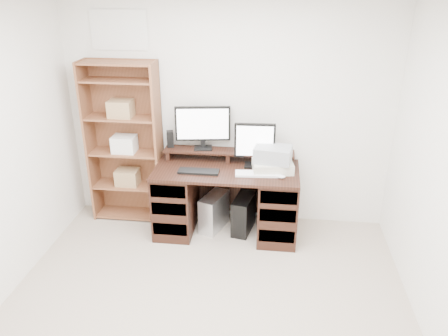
% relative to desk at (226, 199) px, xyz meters
% --- Properties ---
extents(room, '(3.54, 4.04, 2.54)m').
position_rel_desk_xyz_m(room, '(-0.04, -1.64, 0.86)').
color(room, '#B4A28F').
rests_on(room, ground).
extents(desk, '(1.50, 0.70, 0.75)m').
position_rel_desk_xyz_m(desk, '(0.00, 0.00, 0.00)').
color(desk, black).
rests_on(desk, ground).
extents(riser_shelf, '(1.40, 0.22, 0.12)m').
position_rel_desk_xyz_m(riser_shelf, '(-0.00, 0.21, 0.45)').
color(riser_shelf, black).
rests_on(riser_shelf, desk).
extents(monitor_wide, '(0.59, 0.18, 0.47)m').
position_rel_desk_xyz_m(monitor_wide, '(-0.28, 0.25, 0.74)').
color(monitor_wide, black).
rests_on(monitor_wide, riser_shelf).
extents(monitor_small, '(0.42, 0.16, 0.46)m').
position_rel_desk_xyz_m(monitor_small, '(0.28, 0.12, 0.61)').
color(monitor_small, black).
rests_on(monitor_small, desk).
extents(speaker, '(0.09, 0.09, 0.18)m').
position_rel_desk_xyz_m(speaker, '(-0.65, 0.24, 0.57)').
color(speaker, black).
rests_on(speaker, riser_shelf).
extents(keyboard_black, '(0.42, 0.14, 0.02)m').
position_rel_desk_xyz_m(keyboard_black, '(-0.27, -0.13, 0.37)').
color(keyboard_black, black).
rests_on(keyboard_black, desk).
extents(keyboard_white, '(0.47, 0.17, 0.02)m').
position_rel_desk_xyz_m(keyboard_white, '(0.34, -0.12, 0.37)').
color(keyboard_white, white).
rests_on(keyboard_white, desk).
extents(mouse, '(0.10, 0.08, 0.03)m').
position_rel_desk_xyz_m(mouse, '(0.57, -0.17, 0.38)').
color(mouse, white).
rests_on(mouse, desk).
extents(printer, '(0.45, 0.36, 0.10)m').
position_rel_desk_xyz_m(printer, '(0.47, 0.01, 0.41)').
color(printer, beige).
rests_on(printer, desk).
extents(basket, '(0.40, 0.31, 0.16)m').
position_rel_desk_xyz_m(basket, '(0.47, 0.01, 0.54)').
color(basket, '#95999F').
rests_on(basket, printer).
extents(tower_silver, '(0.31, 0.44, 0.40)m').
position_rel_desk_xyz_m(tower_silver, '(-0.14, 0.04, -0.19)').
color(tower_silver, silver).
rests_on(tower_silver, ground).
extents(tower_black, '(0.25, 0.43, 0.41)m').
position_rel_desk_xyz_m(tower_black, '(0.19, 0.03, -0.19)').
color(tower_black, black).
rests_on(tower_black, ground).
extents(bookshelf, '(0.80, 0.30, 1.80)m').
position_rel_desk_xyz_m(bookshelf, '(-1.15, 0.21, 0.53)').
color(bookshelf, brown).
rests_on(bookshelf, ground).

